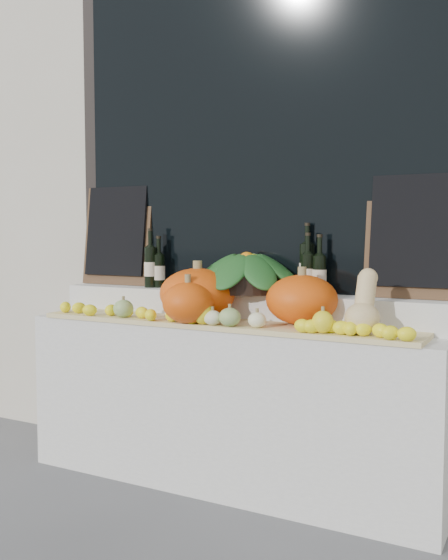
# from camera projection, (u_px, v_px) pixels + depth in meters

# --- Properties ---
(storefront_facade) EXTENTS (7.00, 0.94, 4.50)m
(storefront_facade) POSITION_uv_depth(u_px,v_px,m) (283.00, 92.00, 3.89)
(storefront_facade) COLOR beige
(storefront_facade) RESTS_ON ground
(display_sill) EXTENTS (2.30, 0.55, 0.88)m
(display_sill) POSITION_uv_depth(u_px,v_px,m) (230.00, 403.00, 3.39)
(display_sill) COLOR silver
(display_sill) RESTS_ON ground
(rear_tier) EXTENTS (2.30, 0.25, 0.16)m
(rear_tier) POSITION_uv_depth(u_px,v_px,m) (243.00, 306.00, 3.48)
(rear_tier) COLOR silver
(rear_tier) RESTS_ON display_sill
(straw_bedding) EXTENTS (2.10, 0.32, 0.02)m
(straw_bedding) POSITION_uv_depth(u_px,v_px,m) (220.00, 324.00, 3.25)
(straw_bedding) COLOR tan
(straw_bedding) RESTS_ON display_sill
(pumpkin_left) EXTENTS (0.43, 0.43, 0.27)m
(pumpkin_left) POSITION_uv_depth(u_px,v_px,m) (198.00, 293.00, 3.35)
(pumpkin_left) COLOR #E8550C
(pumpkin_left) RESTS_ON straw_bedding
(pumpkin_right) EXTENTS (0.42, 0.42, 0.25)m
(pumpkin_right) POSITION_uv_depth(u_px,v_px,m) (302.00, 300.00, 3.14)
(pumpkin_right) COLOR #E8550C
(pumpkin_right) RESTS_ON straw_bedding
(pumpkin_center) EXTENTS (0.35, 0.35, 0.21)m
(pumpkin_center) POSITION_uv_depth(u_px,v_px,m) (188.00, 303.00, 3.18)
(pumpkin_center) COLOR #E8550C
(pumpkin_center) RESTS_ON straw_bedding
(butternut_squash) EXTENTS (0.16, 0.22, 0.30)m
(butternut_squash) POSITION_uv_depth(u_px,v_px,m) (364.00, 307.00, 2.87)
(butternut_squash) COLOR #DBBB81
(butternut_squash) RESTS_ON straw_bedding
(decorative_gourds) EXTENTS (1.25, 0.15, 0.14)m
(decorative_gourds) POSITION_uv_depth(u_px,v_px,m) (211.00, 315.00, 3.15)
(decorative_gourds) COLOR #306F21
(decorative_gourds) RESTS_ON straw_bedding
(lemon_heap) EXTENTS (2.20, 0.16, 0.06)m
(lemon_heap) POSITION_uv_depth(u_px,v_px,m) (209.00, 318.00, 3.15)
(lemon_heap) COLOR #FFF31A
(lemon_heap) RESTS_ON straw_bedding
(produce_bowl) EXTENTS (0.68, 0.68, 0.23)m
(produce_bowl) POSITION_uv_depth(u_px,v_px,m) (247.00, 272.00, 3.44)
(produce_bowl) COLOR black
(produce_bowl) RESTS_ON rear_tier
(wine_bottle_far_left) EXTENTS (0.08, 0.08, 0.35)m
(wine_bottle_far_left) POSITION_uv_depth(u_px,v_px,m) (150.00, 266.00, 3.74)
(wine_bottle_far_left) COLOR black
(wine_bottle_far_left) RESTS_ON rear_tier
(wine_bottle_near_left) EXTENTS (0.08, 0.08, 0.31)m
(wine_bottle_near_left) POSITION_uv_depth(u_px,v_px,m) (159.00, 270.00, 3.75)
(wine_bottle_near_left) COLOR black
(wine_bottle_near_left) RESTS_ON rear_tier
(wine_bottle_tall) EXTENTS (0.08, 0.08, 0.38)m
(wine_bottle_tall) POSITION_uv_depth(u_px,v_px,m) (307.00, 268.00, 3.34)
(wine_bottle_tall) COLOR black
(wine_bottle_tall) RESTS_ON rear_tier
(wine_bottle_near_right) EXTENTS (0.08, 0.08, 0.33)m
(wine_bottle_near_right) POSITION_uv_depth(u_px,v_px,m) (308.00, 274.00, 3.30)
(wine_bottle_near_right) COLOR black
(wine_bottle_near_right) RESTS_ON rear_tier
(wine_bottle_far_right) EXTENTS (0.08, 0.08, 0.32)m
(wine_bottle_far_right) POSITION_uv_depth(u_px,v_px,m) (319.00, 275.00, 3.27)
(wine_bottle_far_right) COLOR black
(wine_bottle_far_right) RESTS_ON rear_tier
(chalkboard_left) EXTENTS (0.50, 0.11, 0.62)m
(chalkboard_left) POSITION_uv_depth(u_px,v_px,m) (117.00, 234.00, 3.94)
(chalkboard_left) COLOR #4C331E
(chalkboard_left) RESTS_ON rear_tier
(chalkboard_right) EXTENTS (0.50, 0.11, 0.62)m
(chalkboard_right) POSITION_uv_depth(u_px,v_px,m) (415.00, 234.00, 3.08)
(chalkboard_right) COLOR #4C331E
(chalkboard_right) RESTS_ON rear_tier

